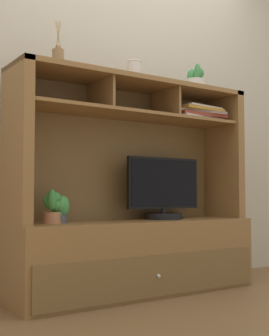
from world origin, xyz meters
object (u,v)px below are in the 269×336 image
Objects in this scene: magazine_stack_left at (197,114)px; potted_orchid at (52,208)px; media_console at (134,230)px; potted_fern at (59,209)px; diffuser_bottle at (58,59)px; potted_succulent at (195,81)px; ceramic_vase at (134,71)px; tv_monitor at (164,192)px.

potted_orchid is at bearing 179.25° from magazine_stack_left.
potted_fern is at bearing 179.24° from media_console.
potted_succulent is (1.05, -0.01, 0.01)m from diffuser_bottle.
ceramic_vase is at bearing -90.00° from media_console.
magazine_stack_left is 1.06m from diffuser_bottle.
media_console is 10.25× the size of potted_fern.
potted_succulent is 1.42× the size of ceramic_vase.
diffuser_bottle is 1.54× the size of potted_succulent.
tv_monitor is 3.59× the size of potted_fern.
ceramic_vase is (0.57, 0.02, 0.87)m from potted_orchid.
potted_orchid is 1.25m from magazine_stack_left.
magazine_stack_left reaches higher than potted_fern.
tv_monitor is 4.21× the size of ceramic_vase.
ceramic_vase is (-0.53, -0.00, -0.00)m from potted_succulent.
diffuser_bottle is at bearing 140.05° from potted_fern.
tv_monitor is 0.84m from potted_succulent.
potted_orchid is at bearing -178.80° from potted_succulent.
potted_orchid is 0.06m from potted_fern.
potted_orchid is (-0.57, -0.02, 0.15)m from media_console.
diffuser_bottle is at bearing 178.18° from media_console.
magazine_stack_left is at bearing -121.94° from potted_succulent.
media_console is 0.59m from potted_orchid.
diffuser_bottle is (0.05, 0.04, 0.87)m from potted_orchid.
ceramic_vase reaches higher than magazine_stack_left.
diffuser_bottle is at bearing 177.15° from magazine_stack_left.
potted_succulent is at bearing -0.25° from potted_fern.
potted_succulent is (0.53, 0.00, 1.02)m from media_console.
tv_monitor is 1.93× the size of diffuser_bottle.
potted_succulent reaches higher than ceramic_vase.
potted_orchid is at bearing -177.93° from media_console.
ceramic_vase reaches higher than potted_fern.
potted_orchid is 1.40m from potted_succulent.
tv_monitor is 0.76m from potted_fern.
tv_monitor is at bearing -1.22° from diffuser_bottle.
magazine_stack_left is at bearing -0.75° from potted_orchid.
ceramic_vase is at bearing -179.59° from potted_succulent.
potted_succulent reaches higher than potted_fern.
diffuser_bottle is (-1.03, 0.05, 0.23)m from magazine_stack_left.
potted_orchid is 1.04m from ceramic_vase.
diffuser_bottle is (-0.01, 0.01, 0.88)m from potted_fern.
potted_succulent reaches higher than tv_monitor.
potted_succulent is (0.29, 0.00, 0.79)m from tv_monitor.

